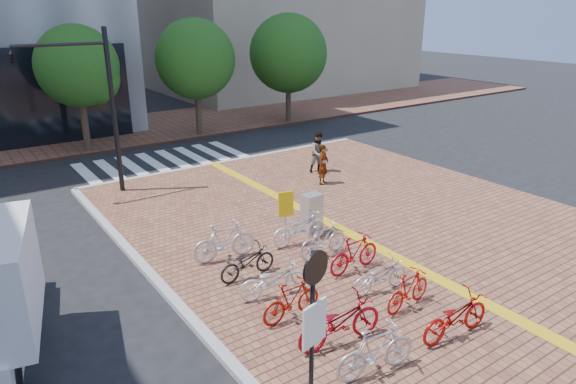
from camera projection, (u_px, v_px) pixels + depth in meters
ground at (361, 295)px, 12.85m from camera, size 120.00×120.00×0.00m
kerb_north at (232, 161)px, 23.69m from camera, size 14.00×0.25×0.15m
far_sidewalk at (108, 133)px, 29.02m from camera, size 70.00×8.00×0.15m
crosswalk at (164, 161)px, 23.91m from camera, size 7.50×4.00×0.01m
street_trees at (214, 60)px, 27.63m from camera, size 16.20×4.60×6.35m
bike_0 at (376, 351)px, 9.69m from camera, size 1.81×0.75×1.05m
bike_1 at (340, 322)px, 10.59m from camera, size 2.06×0.90×1.05m
bike_2 at (292, 300)px, 11.47m from camera, size 1.58×0.49×0.94m
bike_3 at (273, 280)px, 12.35m from camera, size 1.82×0.95×0.91m
bike_4 at (247, 262)px, 13.25m from camera, size 1.66×0.66×0.86m
bike_5 at (224, 241)px, 14.16m from camera, size 1.89×0.74×1.11m
bike_6 at (455, 316)px, 10.83m from camera, size 1.90×0.76×0.98m
bike_7 at (408, 290)px, 11.90m from camera, size 1.58×0.61×0.92m
bike_8 at (380, 276)px, 12.59m from camera, size 1.67×0.76×0.85m
bike_9 at (354, 253)px, 13.56m from camera, size 1.72×0.56×1.02m
bike_10 at (323, 240)px, 14.41m from camera, size 1.61×0.46×0.97m
bike_11 at (299, 228)px, 15.17m from camera, size 1.89×0.71×0.98m
pedestrian_a at (323, 165)px, 20.20m from camera, size 0.69×0.61×1.59m
pedestrian_b at (319, 152)px, 21.65m from camera, size 0.98×0.84×1.73m
utility_box at (312, 214)px, 15.78m from camera, size 0.62×0.47×1.28m
yellow_sign at (285, 209)px, 14.72m from camera, size 0.46×0.15×1.71m
notice_sign at (314, 315)px, 8.28m from camera, size 0.57×0.20×3.12m
traffic_light_pole at (69, 84)px, 17.58m from camera, size 3.23×1.25×6.02m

